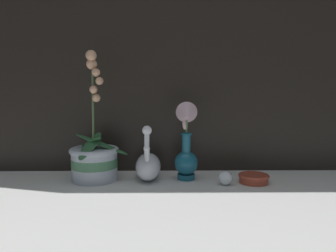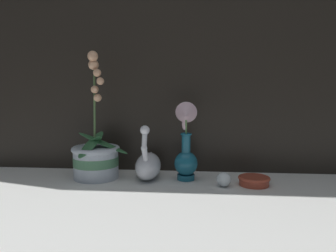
{
  "view_description": "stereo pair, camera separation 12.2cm",
  "coord_description": "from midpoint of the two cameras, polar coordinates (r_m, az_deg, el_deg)",
  "views": [
    {
      "loc": [
        -0.02,
        -1.09,
        0.34
      ],
      "look_at": [
        -0.0,
        0.12,
        0.2
      ],
      "focal_mm": 35.0,
      "sensor_mm": 36.0,
      "label": 1
    },
    {
      "loc": [
        0.1,
        -1.08,
        0.34
      ],
      "look_at": [
        -0.0,
        0.12,
        0.2
      ],
      "focal_mm": 35.0,
      "sensor_mm": 36.0,
      "label": 2
    }
  ],
  "objects": [
    {
      "name": "amber_dish",
      "position": [
        1.22,
        11.95,
        -8.84
      ],
      "size": [
        0.11,
        0.11,
        0.03
      ],
      "color": "#A8422D",
      "rests_on": "ground_plane"
    },
    {
      "name": "ground_plane",
      "position": [
        1.14,
        -2.86,
        -10.82
      ],
      "size": [
        2.8,
        2.8,
        0.0
      ],
      "primitive_type": "plane",
      "color": "silver"
    },
    {
      "name": "window_backdrop",
      "position": [
        1.37,
        -2.58,
        17.51
      ],
      "size": [
        2.8,
        0.03,
        1.2
      ],
      "color": "black",
      "rests_on": "ground_plane"
    },
    {
      "name": "swan_figurine",
      "position": [
        1.24,
        -6.3,
        -6.76
      ],
      "size": [
        0.09,
        0.21,
        0.21
      ],
      "color": "white",
      "rests_on": "ground_plane"
    },
    {
      "name": "blue_vase",
      "position": [
        1.21,
        0.35,
        -4.01
      ],
      "size": [
        0.09,
        0.11,
        0.29
      ],
      "color": "#195B75",
      "rests_on": "ground_plane"
    },
    {
      "name": "glass_sphere",
      "position": [
        1.18,
        7.03,
        -8.98
      ],
      "size": [
        0.05,
        0.05,
        0.05
      ],
      "color": "silver",
      "rests_on": "ground_plane"
    },
    {
      "name": "orchid_potted_plant",
      "position": [
        1.26,
        -15.43,
        -5.32
      ],
      "size": [
        0.22,
        0.21,
        0.48
      ],
      "color": "#B2BCCC",
      "rests_on": "ground_plane"
    }
  ]
}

